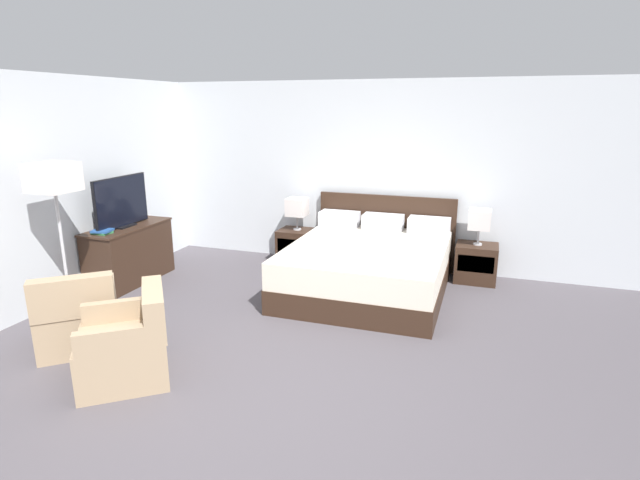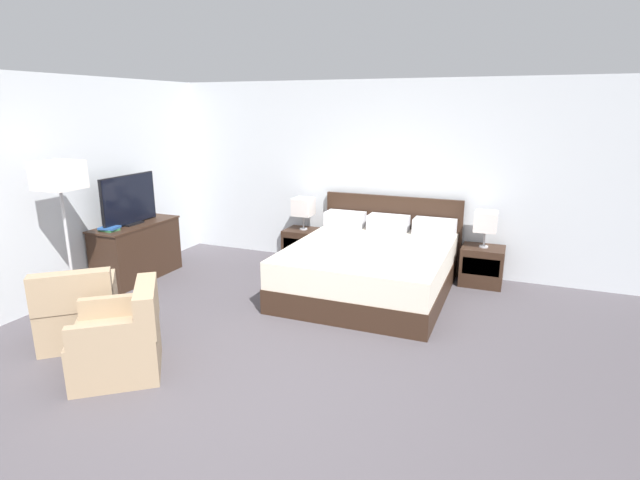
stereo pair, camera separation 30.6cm
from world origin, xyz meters
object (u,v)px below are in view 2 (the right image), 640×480
tv (129,201)px  armchair_by_window (78,313)px  bed (371,267)px  book_blue_cover (109,228)px  dresser (137,250)px  armchair_companion (121,341)px  table_lamp_right (486,222)px  book_red_cover (109,230)px  nightstand_right (482,266)px  table_lamp_left (303,207)px  floor_lamp (60,183)px  nightstand_left (304,246)px

tv → armchair_by_window: (0.76, -1.61, -0.76)m
bed → book_blue_cover: 3.19m
dresser → bed: bearing=12.5°
bed → armchair_by_window: bed is taller
armchair_companion → table_lamp_right: bearing=52.4°
dresser → book_blue_cover: book_blue_cover is taller
dresser → book_red_cover: book_red_cover is taller
table_lamp_right → armchair_companion: bearing=-127.6°
nightstand_right → table_lamp_left: bearing=180.0°
bed → tv: (-2.96, -0.71, 0.72)m
nightstand_right → floor_lamp: (-4.00, -2.63, 1.18)m
bed → tv: tv is taller
nightstand_left → table_lamp_right: 2.52m
table_lamp_left → table_lamp_right: same height
armchair_by_window → nightstand_right: bearing=42.1°
table_lamp_right → book_red_cover: bearing=-156.1°
nightstand_left → nightstand_right: bearing=0.0°
bed → book_red_cover: bearing=-160.0°
table_lamp_right → book_blue_cover: table_lamp_right is taller
bed → dresser: bed is taller
table_lamp_right → book_blue_cover: bearing=-156.0°
nightstand_right → armchair_companion: (-2.62, -3.40, 0.04)m
nightstand_left → armchair_by_window: size_ratio=0.53×
book_blue_cover → bed: bearing=20.1°
bed → table_lamp_left: 1.54m
nightstand_right → book_blue_cover: size_ratio=2.52×
table_lamp_left → tv: tv is taller
nightstand_right → book_red_cover: size_ratio=2.54×
table_lamp_left → tv: 2.30m
nightstand_left → armchair_companion: 3.41m
armchair_by_window → nightstand_left: bearing=72.5°
dresser → armchair_by_window: size_ratio=1.24×
armchair_by_window → armchair_companion: (0.81, -0.31, 0.00)m
tv → armchair_by_window: bearing=-64.7°
dresser → book_blue_cover: bearing=-89.2°
nightstand_left → table_lamp_right: bearing=0.0°
table_lamp_left → dresser: table_lamp_left is taller
bed → floor_lamp: bearing=-146.2°
table_lamp_left → armchair_by_window: size_ratio=0.47×
bed → armchair_companion: bearing=-117.9°
bed → book_blue_cover: bearing=-159.9°
book_red_cover → bed: bearing=20.0°
bed → book_red_cover: size_ratio=10.50×
armchair_companion → nightstand_left: bearing=87.3°
table_lamp_left → dresser: size_ratio=0.38×
nightstand_right → tv: size_ratio=0.57×
book_blue_cover → dresser: bearing=90.8°
book_red_cover → floor_lamp: size_ratio=0.12×
tv → book_red_cover: tv is taller
table_lamp_left → armchair_companion: (-0.16, -3.41, -0.53)m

